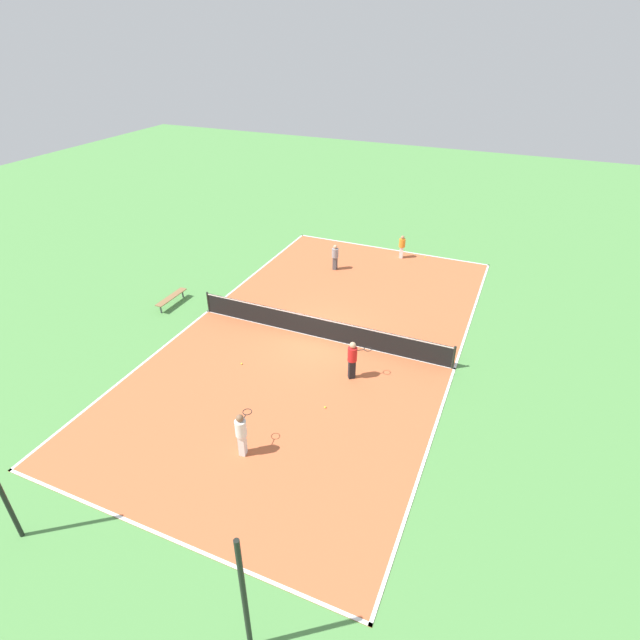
% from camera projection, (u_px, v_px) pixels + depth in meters
% --- Properties ---
extents(ground_plane, '(80.00, 80.00, 0.00)m').
position_uv_depth(ground_plane, '(320.00, 338.00, 21.75)').
color(ground_plane, '#518E47').
extents(court_surface, '(11.72, 21.39, 0.02)m').
position_uv_depth(court_surface, '(320.00, 337.00, 21.75)').
color(court_surface, '#C66038').
rests_on(court_surface, ground_plane).
extents(tennis_net, '(11.52, 0.10, 1.03)m').
position_uv_depth(tennis_net, '(320.00, 327.00, 21.47)').
color(tennis_net, black).
rests_on(tennis_net, court_surface).
extents(bench, '(0.36, 1.99, 0.45)m').
position_uv_depth(bench, '(171.00, 298.00, 24.07)').
color(bench, olive).
rests_on(bench, ground_plane).
extents(player_coach_red, '(0.95, 0.82, 1.63)m').
position_uv_depth(player_coach_red, '(353.00, 358.00, 18.81)').
color(player_coach_red, black).
rests_on(player_coach_red, court_surface).
extents(player_near_white, '(0.49, 0.97, 1.62)m').
position_uv_depth(player_near_white, '(241.00, 432.00, 15.43)').
color(player_near_white, white).
rests_on(player_near_white, court_surface).
extents(player_center_orange, '(0.40, 0.40, 1.36)m').
position_uv_depth(player_center_orange, '(402.00, 246.00, 28.67)').
color(player_center_orange, white).
rests_on(player_center_orange, court_surface).
extents(player_baseline_gray, '(0.37, 0.37, 1.44)m').
position_uv_depth(player_baseline_gray, '(335.00, 256.00, 27.29)').
color(player_baseline_gray, '#4C4C51').
rests_on(player_baseline_gray, court_surface).
extents(tennis_ball_near_net, '(0.07, 0.07, 0.07)m').
position_uv_depth(tennis_ball_near_net, '(242.00, 364.00, 20.00)').
color(tennis_ball_near_net, '#CCE033').
rests_on(tennis_ball_near_net, court_surface).
extents(tennis_ball_midcourt, '(0.07, 0.07, 0.07)m').
position_uv_depth(tennis_ball_midcourt, '(325.00, 407.00, 17.75)').
color(tennis_ball_midcourt, '#CCE033').
rests_on(tennis_ball_midcourt, court_surface).
extents(tennis_ball_left_sideline, '(0.07, 0.07, 0.07)m').
position_uv_depth(tennis_ball_left_sideline, '(425.00, 257.00, 29.01)').
color(tennis_ball_left_sideline, '#CCE033').
rests_on(tennis_ball_left_sideline, court_surface).
extents(fence_post_back_left, '(0.12, 0.12, 3.73)m').
position_uv_depth(fence_post_back_left, '(244.00, 598.00, 10.06)').
color(fence_post_back_left, black).
rests_on(fence_post_back_left, ground_plane).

